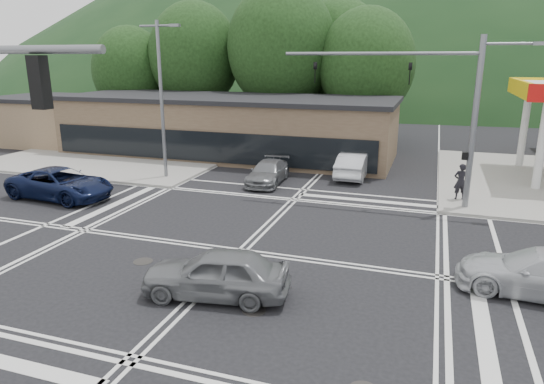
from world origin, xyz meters
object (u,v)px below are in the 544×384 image
(car_queue_a, at_px, (354,165))
(pedestrian, at_px, (461,182))
(car_northbound, at_px, (268,172))
(car_queue_b, at_px, (353,149))
(car_blue_west, at_px, (60,184))
(car_silver_east, at_px, (543,273))
(car_grey_center, at_px, (216,273))

(car_queue_a, relative_size, pedestrian, 2.55)
(car_queue_a, xyz_separation_m, car_northbound, (-4.45, -3.04, -0.13))
(car_queue_a, height_order, car_queue_b, car_queue_a)
(car_blue_west, bearing_deg, car_queue_a, -50.94)
(car_queue_b, bearing_deg, car_blue_west, 53.70)
(pedestrian, bearing_deg, car_silver_east, 91.45)
(car_blue_west, bearing_deg, car_queue_b, -35.53)
(car_queue_a, bearing_deg, car_queue_b, -79.67)
(car_silver_east, bearing_deg, car_queue_a, -144.05)
(car_grey_center, distance_m, pedestrian, 14.88)
(car_queue_b, bearing_deg, car_grey_center, 92.31)
(car_silver_east, height_order, car_queue_a, car_queue_a)
(car_silver_east, relative_size, pedestrian, 2.74)
(car_northbound, bearing_deg, pedestrian, -6.12)
(car_queue_a, bearing_deg, pedestrian, 149.47)
(car_queue_a, relative_size, car_northbound, 1.05)
(car_queue_b, xyz_separation_m, pedestrian, (6.84, -9.22, 0.38))
(car_grey_center, bearing_deg, car_queue_a, 165.51)
(car_silver_east, relative_size, car_queue_b, 1.24)
(car_queue_b, distance_m, car_northbound, 9.37)
(car_northbound, bearing_deg, car_queue_a, 31.10)
(car_queue_a, bearing_deg, car_silver_east, 121.47)
(car_grey_center, height_order, car_northbound, car_grey_center)
(car_blue_west, height_order, car_silver_east, car_blue_west)
(car_silver_east, xyz_separation_m, car_northbound, (-12.36, 10.23, -0.08))
(car_queue_a, relative_size, car_queue_b, 1.16)
(car_silver_east, height_order, car_queue_b, car_silver_east)
(car_blue_west, distance_m, car_northbound, 11.08)
(car_silver_east, bearing_deg, pedestrian, -163.02)
(car_blue_west, height_order, car_queue_b, car_blue_west)
(car_blue_west, distance_m, car_queue_b, 19.59)
(car_blue_west, relative_size, car_silver_east, 1.13)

